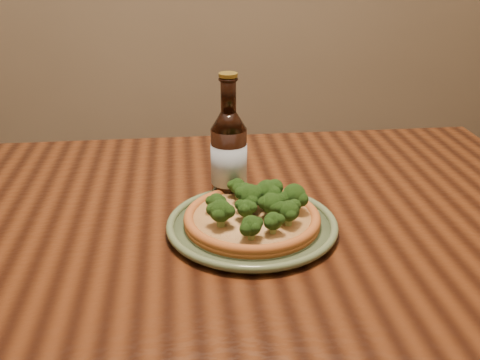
{
  "coord_description": "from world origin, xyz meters",
  "views": [
    {
      "loc": [
        0.05,
        -0.81,
        1.24
      ],
      "look_at": [
        0.15,
        0.11,
        0.82
      ],
      "focal_mm": 42.0,
      "sensor_mm": 36.0,
      "label": 1
    }
  ],
  "objects": [
    {
      "name": "pizza",
      "position": [
        0.17,
        0.05,
        0.78
      ],
      "size": [
        0.24,
        0.24,
        0.07
      ],
      "rotation": [
        0.0,
        0.0,
        0.25
      ],
      "color": "#AD5D27",
      "rests_on": "plate"
    },
    {
      "name": "table",
      "position": [
        0.0,
        0.1,
        0.66
      ],
      "size": [
        1.6,
        0.9,
        0.75
      ],
      "color": "#44200E",
      "rests_on": "ground"
    },
    {
      "name": "beer_bottle",
      "position": [
        0.14,
        0.17,
        0.84
      ],
      "size": [
        0.07,
        0.07,
        0.25
      ],
      "rotation": [
        0.0,
        0.0,
        0.05
      ],
      "color": "black",
      "rests_on": "table"
    },
    {
      "name": "plate",
      "position": [
        0.17,
        0.05,
        0.76
      ],
      "size": [
        0.3,
        0.3,
        0.02
      ],
      "rotation": [
        0.0,
        0.0,
        -0.4
      ],
      "color": "#566848",
      "rests_on": "table"
    }
  ]
}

